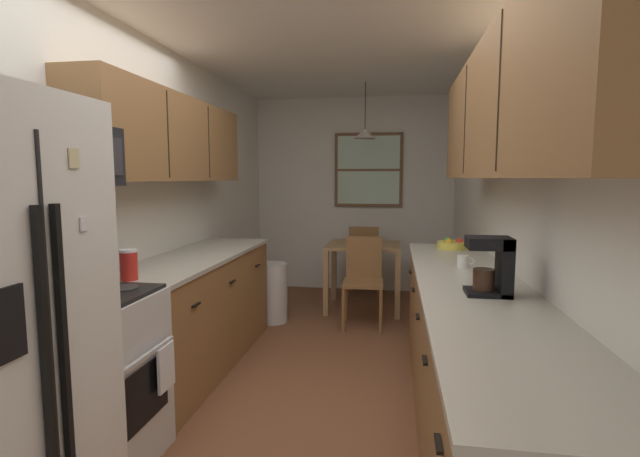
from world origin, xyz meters
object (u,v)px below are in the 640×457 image
dining_chair_far (364,257)px  coffee_maker (494,265)px  dining_table (364,256)px  fruit_bowl (452,244)px  table_serving_bowl (361,240)px  dining_chair_near (363,277)px  storage_canister (129,265)px  trash_bin (273,293)px  mug_by_coffeemaker (463,262)px  microwave_over_range (53,155)px  stove_range (87,380)px

dining_chair_far → coffee_maker: 3.49m
dining_table → fruit_bowl: (0.83, -1.17, 0.32)m
table_serving_bowl → dining_chair_near: bearing=-83.3°
dining_table → storage_canister: 3.01m
fruit_bowl → dining_chair_near: bearing=143.3°
dining_chair_near → storage_canister: storage_canister is taller
dining_chair_near → trash_bin: bearing=-176.6°
storage_canister → dining_table: bearing=66.2°
storage_canister → mug_by_coffeemaker: size_ratio=1.65×
dining_chair_near → coffee_maker: 2.39m
trash_bin → mug_by_coffeemaker: mug_by_coffeemaker is taller
dining_chair_near → storage_canister: (-1.24, -2.16, 0.49)m
microwave_over_range → mug_by_coffeemaker: size_ratio=5.65×
microwave_over_range → table_serving_bowl: microwave_over_range is taller
dining_chair_far → coffee_maker: bearing=-75.1°
dining_chair_far → mug_by_coffeemaker: mug_by_coffeemaker is taller
dining_chair_near → table_serving_bowl: 0.71m
dining_table → trash_bin: (-0.91, -0.63, -0.31)m
microwave_over_range → dining_table: 3.56m
stove_range → storage_canister: (-0.01, 0.43, 0.52)m
coffee_maker → mug_by_coffeemaker: size_ratio=2.71×
stove_range → table_serving_bowl: bearing=70.2°
stove_range → coffee_maker: coffee_maker is taller
coffee_maker → fruit_bowl: coffee_maker is taller
coffee_maker → table_serving_bowl: (-0.89, 2.82, -0.27)m
microwave_over_range → coffee_maker: microwave_over_range is taller
dining_chair_near → fruit_bowl: 1.08m
microwave_over_range → trash_bin: bearing=80.8°
dining_chair_near → trash_bin: size_ratio=1.46×
mug_by_coffeemaker → fruit_bowl: (0.03, 0.87, -0.01)m
trash_bin → fruit_bowl: (1.74, -0.54, 0.63)m
dining_chair_near → microwave_over_range: bearing=-117.6°
mug_by_coffeemaker → table_serving_bowl: bearing=111.6°
microwave_over_range → fruit_bowl: microwave_over_range is taller
dining_chair_near → storage_canister: size_ratio=4.93×
stove_range → trash_bin: size_ratio=1.78×
stove_range → table_serving_bowl: size_ratio=5.70×
dining_chair_near → coffee_maker: bearing=-69.6°
stove_range → dining_table: 3.38m
trash_bin → mug_by_coffeemaker: size_ratio=5.58×
fruit_bowl → microwave_over_range: bearing=-137.1°
trash_bin → storage_canister: size_ratio=3.39×
dining_table → dining_chair_near: 0.59m
dining_table → mug_by_coffeemaker: size_ratio=7.47×
dining_table → storage_canister: bearing=-113.8°
storage_canister → table_serving_bowl: bearing=67.4°
storage_canister → coffee_maker: (2.05, -0.02, 0.07)m
dining_chair_near → coffee_maker: coffee_maker is taller
microwave_over_range → dining_chair_near: bearing=62.4°
microwave_over_range → dining_chair_far: size_ratio=0.70×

